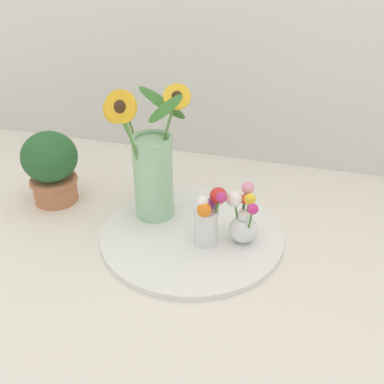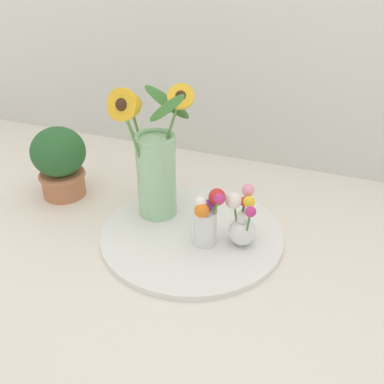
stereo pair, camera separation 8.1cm
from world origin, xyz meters
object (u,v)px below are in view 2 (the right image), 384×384
object	(u,v)px
serving_tray	(192,234)
mason_jar_sunflowers	(155,164)
potted_plant	(60,161)
vase_bulb_right	(242,222)
vase_small_center	(207,218)

from	to	relation	value
serving_tray	mason_jar_sunflowers	bearing A→B (deg)	155.99
mason_jar_sunflowers	potted_plant	distance (m)	0.33
vase_bulb_right	potted_plant	world-z (taller)	potted_plant
vase_bulb_right	serving_tray	bearing A→B (deg)	-178.41
serving_tray	vase_bulb_right	world-z (taller)	vase_bulb_right
vase_bulb_right	mason_jar_sunflowers	bearing A→B (deg)	168.41
mason_jar_sunflowers	vase_small_center	world-z (taller)	mason_jar_sunflowers
potted_plant	vase_bulb_right	bearing A→B (deg)	-6.38
mason_jar_sunflowers	vase_small_center	bearing A→B (deg)	-26.38
mason_jar_sunflowers	serving_tray	bearing A→B (deg)	-24.01
vase_small_center	vase_bulb_right	world-z (taller)	vase_small_center
vase_small_center	potted_plant	world-z (taller)	potted_plant
vase_small_center	vase_bulb_right	size ratio (longest dim) A/B	1.04
vase_small_center	potted_plant	bearing A→B (deg)	168.60
mason_jar_sunflowers	potted_plant	world-z (taller)	mason_jar_sunflowers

